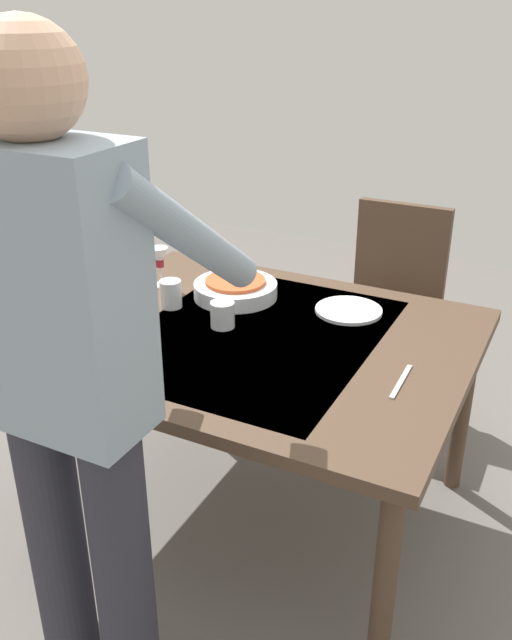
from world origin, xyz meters
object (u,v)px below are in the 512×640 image
chair_near (391,297)px  water_cup_far_left (171,294)px  water_cup_near_right (222,315)px  serving_bowl_pasta (235,289)px  dining_table (256,353)px  person_server (72,383)px  dinner_plate_near (349,310)px  wine_glass_left (160,260)px  wine_bottle (54,301)px  water_cup_near_left (48,342)px

chair_near → water_cup_far_left: (0.55, 0.87, 0.24)m
water_cup_near_right → serving_bowl_pasta: bearing=-71.8°
dining_table → person_server: bearing=87.8°
dining_table → water_cup_far_left: 0.38m
water_cup_far_left → water_cup_near_right: bearing=165.2°
chair_near → dinner_plate_near: chair_near is taller
water_cup_near_right → dinner_plate_near: water_cup_near_right is taller
dining_table → water_cup_near_right: water_cup_near_right is taller
person_server → wine_glass_left: person_server is taller
chair_near → person_server: bearing=82.9°
wine_bottle → water_cup_far_left: size_ratio=3.05×
serving_bowl_pasta → chair_near: bearing=-119.0°
chair_near → serving_bowl_pasta: (0.39, 0.70, 0.23)m
water_cup_near_left → serving_bowl_pasta: (-0.29, -0.64, -0.01)m
wine_glass_left → serving_bowl_pasta: wine_glass_left is taller
chair_near → wine_glass_left: bearing=46.8°
wine_bottle → dinner_plate_near: (-0.79, -0.57, -0.10)m
dining_table → water_cup_near_left: size_ratio=15.32×
dining_table → person_server: (0.03, 0.81, 0.31)m
chair_near → person_server: person_server is taller
wine_glass_left → dinner_plate_near: 0.72m
water_cup_far_left → chair_near: bearing=-122.1°
water_cup_far_left → dinner_plate_near: bearing=-157.3°
wine_bottle → serving_bowl_pasta: size_ratio=0.99×
wine_glass_left → water_cup_near_left: bearing=90.7°
dining_table → wine_glass_left: 0.57m
wine_bottle → serving_bowl_pasta: bearing=-126.5°
water_cup_near_left → water_cup_far_left: 0.49m
wine_bottle → water_cup_far_left: 0.40m
dining_table → wine_glass_left: (0.50, -0.20, 0.17)m
wine_glass_left → water_cup_near_left: size_ratio=1.71×
wine_glass_left → dinner_plate_near: bearing=-172.4°
chair_near → serving_bowl_pasta: chair_near is taller
chair_near → wine_bottle: 1.46m
wine_bottle → wine_glass_left: bearing=-99.3°
water_cup_near_right → serving_bowl_pasta: size_ratio=0.29×
wine_bottle → water_cup_far_left: (-0.22, -0.33, -0.06)m
wine_glass_left → water_cup_far_left: wine_glass_left is taller
water_cup_near_left → water_cup_far_left: water_cup_far_left is taller
chair_near → wine_bottle: wine_bottle is taller
dining_table → dinner_plate_near: 0.37m
person_server → water_cup_near_right: 0.84m
dining_table → wine_bottle: (0.58, 0.28, 0.18)m
water_cup_far_left → serving_bowl_pasta: 0.24m
person_server → serving_bowl_pasta: person_server is taller
chair_near → water_cup_far_left: chair_near is taller
person_server → dinner_plate_near: (-0.24, -1.11, -0.23)m
water_cup_far_left → serving_bowl_pasta: bearing=-132.4°
wine_bottle → water_cup_near_right: size_ratio=3.40×
person_server → water_cup_far_left: 0.95m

